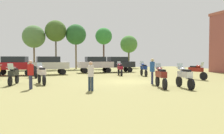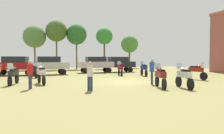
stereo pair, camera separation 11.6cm
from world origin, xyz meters
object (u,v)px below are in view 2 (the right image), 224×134
motorcycle_1 (41,74)px  person_2 (152,69)px  motorcycle_5 (33,70)px  motorcycle_7 (196,71)px  motorcycle_2 (13,74)px  motorcycle_8 (120,69)px  motorcycle_10 (184,76)px  tree_4 (104,36)px  car_3 (48,64)px  car_4 (16,64)px  tree_6 (76,35)px  tree_3 (35,37)px  person_1 (90,74)px  tree_1 (56,31)px  car_2 (96,63)px  motorcycle_3 (160,76)px  person_3 (30,72)px  tree_5 (129,44)px  car_1 (118,63)px  motorcycle_6 (144,69)px

motorcycle_1 → person_2: (7.34, -2.51, 0.31)m
motorcycle_5 → motorcycle_7: (13.17, -6.30, 0.02)m
motorcycle_2 → motorcycle_8: (9.79, 5.20, 0.01)m
motorcycle_10 → tree_4: size_ratio=0.30×
motorcycle_8 → car_3: car_3 is taller
motorcycle_2 → motorcycle_7: 14.39m
car_4 → tree_6: bearing=-25.2°
motorcycle_7 → tree_3: size_ratio=0.30×
motorcycle_1 → motorcycle_10: motorcycle_1 is taller
person_1 → person_2: (4.80, 1.68, 0.11)m
motorcycle_7 → car_4: bearing=-48.1°
car_4 → motorcycle_10: bearing=-132.0°
motorcycle_5 → tree_1: tree_1 is taller
motorcycle_8 → motorcycle_10: size_ratio=1.06×
car_2 → person_1: size_ratio=2.64×
motorcycle_5 → car_3: size_ratio=0.48×
motorcycle_3 → person_3: size_ratio=1.30×
motorcycle_7 → tree_5: bearing=-113.4°
motorcycle_1 → tree_4: tree_4 is taller
person_1 → tree_5: (13.49, 25.95, 3.47)m
motorcycle_10 → tree_4: 26.38m
tree_3 → tree_6: (6.62, -0.63, 0.49)m
motorcycle_3 → tree_1: size_ratio=0.28×
motorcycle_5 → tree_3: bearing=74.5°
car_3 → tree_6: size_ratio=0.60×
motorcycle_1 → motorcycle_2: motorcycle_1 is taller
person_2 → tree_6: 23.59m
tree_4 → car_4: bearing=-138.9°
car_4 → tree_4: (13.30, 11.60, 4.46)m
car_3 → tree_6: (5.04, 11.70, 4.57)m
motorcycle_7 → car_2: bearing=-76.8°
tree_5 → tree_6: size_ratio=0.81×
car_3 → person_2: bearing=-155.7°
motorcycle_1 → car_3: size_ratio=0.52×
motorcycle_3 → person_1: person_1 is taller
tree_5 → tree_4: bearing=-169.4°
car_4 → tree_1: tree_1 is taller
motorcycle_8 → tree_6: size_ratio=0.30×
motorcycle_1 → tree_1: bearing=72.4°
car_4 → person_3: bearing=-159.8°
motorcycle_7 → motorcycle_10: (-4.40, -4.24, -0.00)m
car_3 → motorcycle_1: bearing=169.0°
tree_5 → motorcycle_8: bearing=-116.2°
tree_5 → person_2: bearing=-109.7°
motorcycle_10 → tree_6: size_ratio=0.29×
motorcycle_7 → car_1: car_1 is taller
motorcycle_6 → person_2: size_ratio=1.28×
person_1 → car_1: bearing=-75.1°
car_1 → car_4: same height
motorcycle_2 → motorcycle_1: bearing=-175.8°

